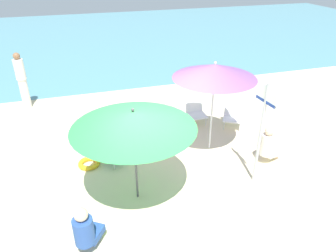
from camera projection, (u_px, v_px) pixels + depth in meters
The scene contains 13 objects.
ground_plane at pixel (157, 179), 6.60m from camera, with size 40.00×40.00×0.00m, color beige.
sea_water at pixel (94, 37), 17.53m from camera, with size 40.00×16.00×0.01m, color #5693A3.
umbrella_green at pixel (133, 120), 5.34m from camera, with size 2.16×2.16×1.87m.
umbrella_purple at pixel (215, 71), 6.74m from camera, with size 1.81×1.81×2.12m.
beach_chair_a at pixel (153, 134), 7.59m from camera, with size 0.53×0.51×0.60m.
beach_chair_b at pixel (195, 110), 8.66m from camera, with size 0.47×0.58×0.69m.
beach_chair_c at pixel (233, 114), 8.45m from camera, with size 0.69×0.69×0.64m.
beach_chair_d at pixel (112, 149), 7.03m from camera, with size 0.70×0.71×0.57m.
person_a at pixel (22, 81), 9.24m from camera, with size 0.28×0.28×1.67m.
person_b at pixel (269, 145), 6.95m from camera, with size 0.53×0.37×0.89m.
person_c at pixel (86, 229), 4.85m from camera, with size 0.49×0.54×0.87m.
warning_sign at pixel (263, 120), 5.91m from camera, with size 0.07×0.55×2.11m.
swim_ring at pixel (89, 163), 7.00m from camera, with size 0.47×0.47×0.10m, color yellow.
Camera 1 is at (-1.32, -5.11, 4.11)m, focal length 34.26 mm.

